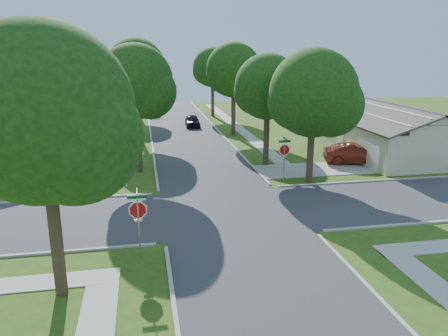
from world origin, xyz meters
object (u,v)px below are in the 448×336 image
house_ne_far (310,107)px  car_driveway (355,154)px  car_curb_east (192,121)px  tree_sw_corner (45,122)px  tree_w_mid (137,71)px  car_curb_west (151,109)px  tree_e_mid (234,73)px  tree_w_far (138,74)px  house_ne_near (389,135)px  tree_ne_corner (314,97)px  house_nw_far (40,111)px  tree_e_near (268,90)px  tree_e_far (213,69)px  tree_w_near (136,85)px  stop_sign_ne (284,152)px  stop_sign_sw (138,213)px

house_ne_far → car_driveway: bearing=-102.1°
car_curb_east → tree_sw_corner: bearing=-102.1°
tree_w_mid → car_curb_west: size_ratio=1.96×
tree_e_mid → tree_w_far: size_ratio=1.15×
house_ne_far → car_driveway: size_ratio=2.92×
house_ne_near → car_curb_west: (-19.19, 26.37, -0.81)m
tree_w_mid → car_driveway: bearing=-38.7°
house_ne_near → house_ne_far: size_ratio=1.00×
tree_ne_corner → car_curb_east: size_ratio=2.22×
tree_w_far → house_ne_near: tree_w_far is taller
house_ne_far → house_nw_far: (-31.98, 3.00, 0.00)m
tree_ne_corner → car_driveway: bearing=37.1°
car_curb_east → tree_ne_corner: bearing=-74.9°
tree_e_mid → house_ne_far: (11.23, 7.99, -4.74)m
tree_w_mid → house_nw_far: 16.56m
tree_e_near → tree_e_far: size_ratio=0.95×
house_ne_far → car_curb_west: size_ratio=2.78×
tree_sw_corner → car_driveway: tree_sw_corner is taller
tree_e_near → tree_ne_corner: size_ratio=0.96×
tree_w_near → tree_sw_corner: (-2.79, -16.00, 0.15)m
tree_w_near → car_curb_west: (1.44, 28.36, -5.41)m
tree_w_mid → car_driveway: (16.14, -12.91, -5.72)m
house_ne_near → house_nw_far: size_ratio=1.00×
stop_sign_ne → house_ne_near: 12.94m
tree_w_mid → car_curb_east: tree_w_mid is taller
tree_sw_corner → house_ne_near: size_ratio=0.70×
car_curb_east → car_driveway: bearing=-58.9°
tree_sw_corner → car_driveway: size_ratio=2.05×
car_curb_east → stop_sign_ne: bearing=-78.7°
car_curb_west → tree_e_far: bearing=150.5°
tree_e_mid → tree_ne_corner: (1.60, -16.80, -0.66)m
house_ne_far → car_curb_west: bearing=156.4°
stop_sign_sw → tree_w_far: 38.86m
tree_w_mid → car_curb_west: tree_w_mid is taller
car_driveway → tree_e_mid: bearing=42.6°
tree_w_near → tree_w_far: size_ratio=1.12×
tree_e_mid → tree_w_mid: tree_w_mid is taller
house_ne_near → car_curb_east: 21.66m
tree_w_far → tree_ne_corner: tree_ne_corner is taller
tree_e_near → car_curb_east: (-3.55, 17.78, -4.98)m
house_nw_far → stop_sign_ne: bearing=-52.8°
tree_ne_corner → stop_sign_sw: bearing=-141.2°
tree_sw_corner → tree_ne_corner: (13.80, 11.20, -0.67)m
house_ne_far → house_nw_far: bearing=174.6°
tree_w_mid → tree_ne_corner: tree_w_mid is taller
tree_e_far → stop_sign_ne: bearing=-90.1°
tree_w_near → car_curb_east: size_ratio=2.30×
stop_sign_sw → tree_e_near: 17.04m
tree_w_mid → car_curb_west: 17.41m
house_ne_near → house_nw_far: same height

